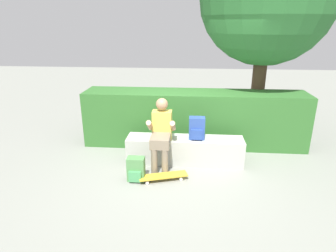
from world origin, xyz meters
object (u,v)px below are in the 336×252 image
object	(u,v)px
skateboard_near_person	(163,176)
backpack_on_ground	(136,169)
bench_main	(185,150)
person_skater	(161,132)
backpack_on_bench	(197,129)

from	to	relation	value
skateboard_near_person	backpack_on_ground	world-z (taller)	backpack_on_ground
bench_main	person_skater	size ratio (longest dim) A/B	1.72
person_skater	skateboard_near_person	size ratio (longest dim) A/B	1.49
person_skater	backpack_on_ground	distance (m)	0.79
skateboard_near_person	backpack_on_bench	bearing A→B (deg)	52.00
backpack_on_bench	backpack_on_ground	xyz separation A→B (m)	(-0.98, -0.72, -0.48)
person_skater	backpack_on_bench	size ratio (longest dim) A/B	3.07
bench_main	backpack_on_ground	world-z (taller)	bench_main
bench_main	backpack_on_ground	size ratio (longest dim) A/B	5.29
backpack_on_bench	bench_main	bearing A→B (deg)	177.40
skateboard_near_person	backpack_on_bench	distance (m)	1.06
backpack_on_ground	person_skater	bearing A→B (deg)	54.63
bench_main	skateboard_near_person	xyz separation A→B (m)	(-0.33, -0.70, -0.16)
bench_main	backpack_on_bench	bearing A→B (deg)	-2.60
bench_main	backpack_on_ground	bearing A→B (deg)	-136.67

